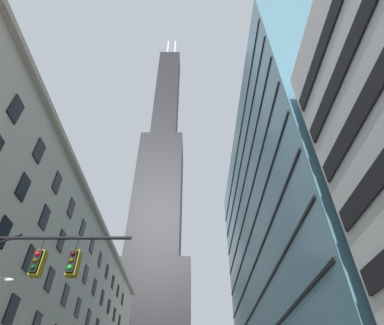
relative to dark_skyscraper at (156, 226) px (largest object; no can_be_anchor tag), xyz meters
name	(u,v)px	position (x,y,z in m)	size (l,w,h in m)	color
station_building	(24,299)	(-6.83, -65.62, -45.98)	(12.88, 74.65, 25.83)	beige
dark_skyscraper	(156,226)	(0.00, 0.00, 0.00)	(26.55, 26.55, 199.79)	black
glass_office_midrise	(315,238)	(30.42, -66.88, -38.39)	(18.40, 45.93, 40.98)	teal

